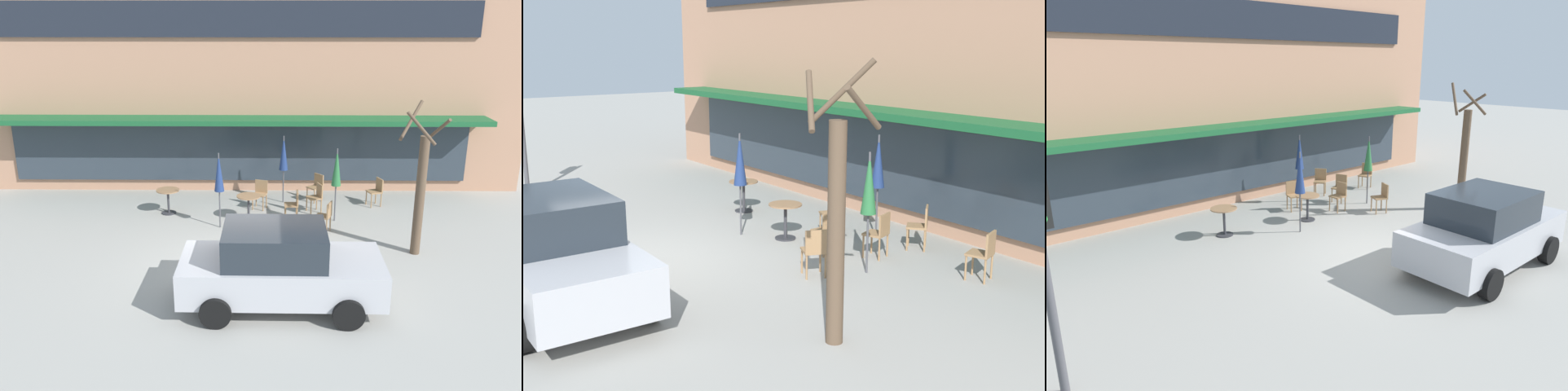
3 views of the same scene
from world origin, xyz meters
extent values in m
plane|color=#9E9B93|center=(0.00, 0.00, 0.00)|extent=(80.00, 80.00, 0.00)
cube|color=tan|center=(0.00, 10.00, 3.94)|extent=(19.09, 8.00, 7.88)
cube|color=#19592D|center=(0.00, 5.45, 2.55)|extent=(16.22, 1.10, 0.16)
cube|color=#1E232D|center=(0.00, 5.94, 5.67)|extent=(15.27, 0.10, 1.10)
cube|color=#2D3842|center=(0.00, 5.94, 1.35)|extent=(15.27, 0.10, 1.90)
cylinder|color=#333338|center=(-2.09, 3.69, 0.01)|extent=(0.44, 0.44, 0.03)
cylinder|color=#333338|center=(-2.09, 3.69, 0.38)|extent=(0.07, 0.07, 0.70)
cylinder|color=#99704C|center=(-2.09, 3.69, 0.74)|extent=(0.70, 0.70, 0.03)
cylinder|color=#333338|center=(0.39, 3.17, 0.01)|extent=(0.44, 0.44, 0.03)
cylinder|color=#333338|center=(0.39, 3.17, 0.38)|extent=(0.07, 0.07, 0.70)
cylinder|color=#99704C|center=(0.39, 3.17, 0.74)|extent=(0.70, 0.70, 0.03)
cylinder|color=#4C4C51|center=(-0.41, 2.56, 1.10)|extent=(0.04, 0.04, 2.20)
cone|color=navy|center=(-0.41, 2.56, 1.65)|extent=(0.28, 0.28, 1.10)
cylinder|color=#4C4C51|center=(2.94, 3.12, 1.10)|extent=(0.04, 0.04, 2.20)
cone|color=#286B38|center=(2.94, 3.12, 1.65)|extent=(0.28, 0.28, 1.10)
cylinder|color=#4C4C51|center=(1.45, 4.76, 1.10)|extent=(0.04, 0.04, 2.20)
cone|color=navy|center=(1.45, 4.76, 1.65)|extent=(0.28, 0.28, 1.10)
cylinder|color=#9E754C|center=(1.48, 3.02, 0.23)|extent=(0.04, 0.04, 0.45)
cylinder|color=#9E754C|center=(1.47, 3.36, 0.23)|extent=(0.04, 0.04, 0.45)
cylinder|color=#9E754C|center=(1.82, 3.03, 0.23)|extent=(0.04, 0.04, 0.45)
cylinder|color=#9E754C|center=(1.81, 3.37, 0.23)|extent=(0.04, 0.04, 0.45)
cube|color=#9E754C|center=(1.65, 3.20, 0.47)|extent=(0.41, 0.41, 0.04)
cube|color=#9E754C|center=(1.83, 3.20, 0.69)|extent=(0.05, 0.40, 0.40)
cylinder|color=#9E754C|center=(2.27, 3.64, 0.23)|extent=(0.04, 0.04, 0.45)
cylinder|color=#9E754C|center=(2.16, 3.97, 0.23)|extent=(0.04, 0.04, 0.45)
cylinder|color=#9E754C|center=(2.60, 3.76, 0.23)|extent=(0.04, 0.04, 0.45)
cylinder|color=#9E754C|center=(2.48, 4.08, 0.23)|extent=(0.04, 0.04, 0.45)
cube|color=#9E754C|center=(2.38, 3.86, 0.47)|extent=(0.51, 0.51, 0.04)
cube|color=#9E754C|center=(2.55, 3.92, 0.69)|extent=(0.17, 0.39, 0.40)
cylinder|color=#9E754C|center=(0.81, 3.93, 0.23)|extent=(0.04, 0.04, 0.45)
cylinder|color=#9E754C|center=(0.48, 4.03, 0.23)|extent=(0.04, 0.04, 0.45)
cylinder|color=#9E754C|center=(0.91, 4.25, 0.23)|extent=(0.04, 0.04, 0.45)
cylinder|color=#9E754C|center=(0.59, 4.35, 0.23)|extent=(0.04, 0.04, 0.45)
cube|color=#9E754C|center=(0.70, 4.14, 0.47)|extent=(0.50, 0.50, 0.04)
cube|color=#9E754C|center=(0.75, 4.31, 0.69)|extent=(0.39, 0.16, 0.40)
cylinder|color=#9E754C|center=(2.27, 2.17, 0.23)|extent=(0.04, 0.04, 0.45)
cylinder|color=#9E754C|center=(2.41, 2.48, 0.23)|extent=(0.04, 0.04, 0.45)
cylinder|color=#9E754C|center=(2.59, 2.03, 0.23)|extent=(0.04, 0.04, 0.45)
cylinder|color=#9E754C|center=(2.72, 2.34, 0.23)|extent=(0.04, 0.04, 0.45)
cube|color=#9E754C|center=(2.50, 2.26, 0.47)|extent=(0.53, 0.53, 0.04)
cube|color=#9E754C|center=(2.66, 2.18, 0.69)|extent=(0.20, 0.38, 0.40)
cylinder|color=#9E754C|center=(4.22, 4.25, 0.23)|extent=(0.04, 0.04, 0.45)
cylinder|color=#9E754C|center=(4.12, 4.58, 0.23)|extent=(0.04, 0.04, 0.45)
cylinder|color=#9E754C|center=(4.55, 4.36, 0.23)|extent=(0.04, 0.04, 0.45)
cylinder|color=#9E754C|center=(4.44, 4.68, 0.23)|extent=(0.04, 0.04, 0.45)
cube|color=#9E754C|center=(4.33, 4.47, 0.47)|extent=(0.51, 0.51, 0.04)
cube|color=#9E754C|center=(4.50, 4.53, 0.69)|extent=(0.16, 0.39, 0.40)
cylinder|color=#9E754C|center=(2.46, 4.65, 0.23)|extent=(0.04, 0.04, 0.45)
cylinder|color=#9E754C|center=(2.24, 4.91, 0.23)|extent=(0.04, 0.04, 0.45)
cylinder|color=#9E754C|center=(2.72, 4.86, 0.23)|extent=(0.04, 0.04, 0.45)
cylinder|color=#9E754C|center=(2.50, 5.13, 0.23)|extent=(0.04, 0.04, 0.45)
cube|color=#9E754C|center=(2.48, 4.89, 0.47)|extent=(0.56, 0.56, 0.04)
cube|color=#9E754C|center=(2.62, 5.00, 0.69)|extent=(0.28, 0.33, 0.40)
cube|color=#B7B7BC|center=(1.24, -1.81, 0.70)|extent=(4.22, 1.84, 0.76)
cube|color=#232B33|center=(1.09, -1.81, 1.42)|extent=(2.12, 1.62, 0.68)
cylinder|color=black|center=(2.55, -0.92, 0.32)|extent=(0.64, 0.23, 0.64)
cylinder|color=black|center=(2.53, -2.72, 0.32)|extent=(0.64, 0.23, 0.64)
cylinder|color=black|center=(-0.05, -0.90, 0.32)|extent=(0.64, 0.23, 0.64)
cylinder|color=black|center=(-0.07, -2.70, 0.32)|extent=(0.64, 0.23, 0.64)
cylinder|color=brown|center=(4.74, 0.85, 1.54)|extent=(0.24, 0.24, 3.07)
cylinder|color=brown|center=(5.10, 0.95, 3.25)|extent=(0.29, 0.79, 0.61)
cylinder|color=brown|center=(4.44, 1.15, 3.40)|extent=(0.71, 0.69, 0.90)
cylinder|color=brown|center=(4.54, 0.55, 3.32)|extent=(0.69, 0.50, 0.75)
camera|label=1|loc=(0.94, -12.18, 5.96)|focal=38.00mm
camera|label=2|loc=(11.10, -4.58, 4.03)|focal=45.00mm
camera|label=3|loc=(-8.12, -6.46, 4.46)|focal=32.00mm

